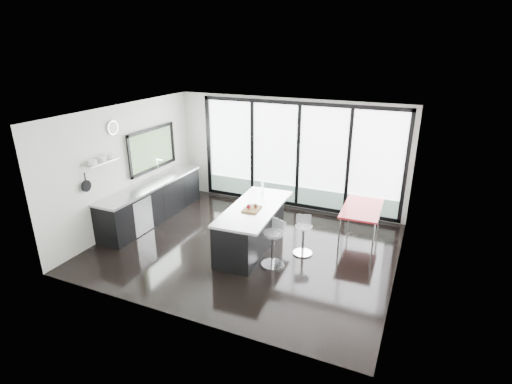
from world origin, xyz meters
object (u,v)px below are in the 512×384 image
at_px(island, 251,226).
at_px(bar_stool_near, 273,249).
at_px(red_table, 360,223).
at_px(bar_stool_far, 303,240).

distance_m(island, bar_stool_near, 0.86).
bearing_deg(red_table, bar_stool_far, -128.88).
xyz_separation_m(island, red_table, (2.01, 1.32, -0.10)).
distance_m(bar_stool_far, red_table, 1.49).
bearing_deg(red_table, island, -146.84).
bearing_deg(island, red_table, 33.16).
distance_m(bar_stool_near, red_table, 2.26).
height_order(island, bar_stool_far, island).
height_order(bar_stool_near, red_table, red_table).
bearing_deg(bar_stool_near, island, 166.73).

